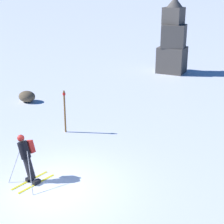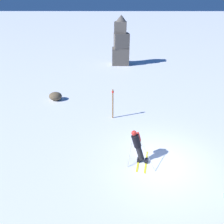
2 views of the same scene
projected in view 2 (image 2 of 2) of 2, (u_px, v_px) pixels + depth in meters
name	position (u px, v px, depth m)	size (l,w,h in m)	color
ground_plane	(160.00, 161.00, 10.38)	(300.00, 300.00, 0.00)	white
skier	(138.00, 144.00, 10.04)	(1.26, 1.66, 1.69)	yellow
rock_pillar	(121.00, 45.00, 24.86)	(1.94, 1.70, 5.42)	#4C4742
exposed_boulder_0	(55.00, 96.00, 16.57)	(0.98, 0.83, 0.64)	brown
trail_marker	(113.00, 103.00, 13.71)	(0.13, 0.13, 1.97)	brown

